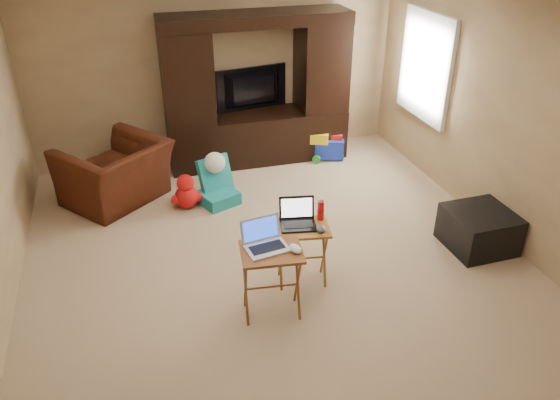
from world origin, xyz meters
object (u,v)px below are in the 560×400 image
object	(u,v)px
ottoman	(479,229)
mouse_right	(321,229)
plush_toy	(186,191)
laptop_left	(267,237)
recliner	(115,173)
laptop_right	(298,215)
entertainment_center	(257,90)
water_bottle	(321,210)
television	(254,90)
child_rocker	(218,183)
tray_table_right	(302,255)
tray_table_left	(272,283)
push_toy	(325,144)
mouse_left	(295,249)

from	to	relation	value
ottoman	mouse_right	bearing A→B (deg)	-175.31
plush_toy	laptop_left	bearing A→B (deg)	-78.75
recliner	laptop_right	size ratio (longest dim) A/B	3.46
entertainment_center	water_bottle	xyz separation A→B (m)	(-0.12, -2.78, -0.28)
television	child_rocker	xyz separation A→B (m)	(-0.79, -1.24, -0.69)
plush_toy	tray_table_right	bearing A→B (deg)	-64.21
ottoman	laptop_right	xyz separation A→B (m)	(-2.03, -0.01, 0.54)
child_rocker	tray_table_left	world-z (taller)	tray_table_left
entertainment_center	recliner	size ratio (longest dim) A/B	2.17
laptop_left	water_bottle	bearing A→B (deg)	24.90
television	child_rocker	bearing A→B (deg)	48.78
television	tray_table_right	xyz separation A→B (m)	(-0.32, -3.00, -0.65)
recliner	push_toy	size ratio (longest dim) A/B	2.07
laptop_left	water_bottle	world-z (taller)	laptop_left
television	plush_toy	bearing A→B (deg)	37.51
laptop_right	water_bottle	distance (m)	0.25
television	tray_table_left	size ratio (longest dim) A/B	1.50
push_toy	tray_table_right	bearing A→B (deg)	-93.82
recliner	tray_table_left	xyz separation A→B (m)	(1.23, -2.55, -0.03)
tray_table_right	laptop_left	size ratio (longest dim) A/B	1.76
entertainment_center	laptop_right	world-z (taller)	entertainment_center
plush_toy	ottoman	world-z (taller)	plush_toy
television	mouse_left	bearing A→B (deg)	72.36
television	laptop_left	xyz separation A→B (m)	(-0.76, -3.33, -0.17)
push_toy	television	bearing A→B (deg)	178.98
mouse_left	tray_table_right	bearing A→B (deg)	63.15
ottoman	entertainment_center	bearing A→B (deg)	120.56
tray_table_left	tray_table_right	xyz separation A→B (m)	(0.41, 0.36, -0.03)
push_toy	laptop_left	bearing A→B (deg)	-98.13
push_toy	child_rocker	bearing A→B (deg)	-131.65
laptop_left	mouse_left	bearing A→B (deg)	-32.26
recliner	tray_table_left	distance (m)	2.83
recliner	laptop_right	bearing A→B (deg)	87.81
plush_toy	tray_table_right	world-z (taller)	tray_table_right
tray_table_left	plush_toy	bearing A→B (deg)	109.42
laptop_left	mouse_right	size ratio (longest dim) A/B	2.79
child_rocker	laptop_right	bearing A→B (deg)	-97.58
plush_toy	tray_table_left	world-z (taller)	tray_table_left
tray_table_right	laptop_left	bearing A→B (deg)	-132.53
tray_table_left	tray_table_right	world-z (taller)	tray_table_left
plush_toy	tray_table_right	size ratio (longest dim) A/B	0.70
mouse_right	tray_table_left	bearing A→B (deg)	-155.98
push_toy	ottoman	xyz separation A→B (m)	(0.76, -2.58, 0.00)
plush_toy	push_toy	world-z (taller)	plush_toy
entertainment_center	laptop_right	xyz separation A→B (m)	(-0.36, -2.84, -0.26)
recliner	laptop_left	world-z (taller)	laptop_left
laptop_right	water_bottle	world-z (taller)	laptop_right
child_rocker	laptop_right	distance (m)	1.84
television	push_toy	bearing A→B (deg)	148.81
television	mouse_left	world-z (taller)	television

